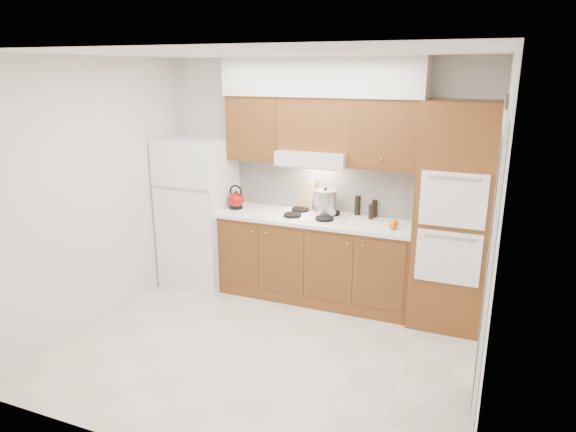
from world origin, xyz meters
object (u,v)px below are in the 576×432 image
(fridge, at_px, (199,212))
(kettle, at_px, (236,200))
(oven_cabinet, at_px, (454,217))
(stock_pot, at_px, (325,202))

(fridge, bearing_deg, kettle, 4.47)
(oven_cabinet, height_order, kettle, oven_cabinet)
(kettle, bearing_deg, oven_cabinet, 13.42)
(kettle, bearing_deg, fridge, -162.06)
(oven_cabinet, distance_m, stock_pot, 1.34)
(kettle, height_order, stock_pot, stock_pot)
(oven_cabinet, bearing_deg, stock_pot, 175.99)
(oven_cabinet, relative_size, stock_pot, 8.68)
(oven_cabinet, distance_m, kettle, 2.37)
(kettle, distance_m, stock_pot, 1.04)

